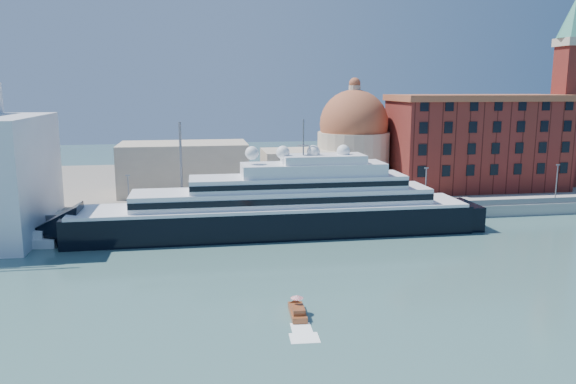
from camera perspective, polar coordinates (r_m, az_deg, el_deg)
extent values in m
plane|color=#396261|center=(84.18, 2.85, -8.21)|extent=(400.00, 400.00, 0.00)
cube|color=gray|center=(116.05, -0.68, -2.26)|extent=(180.00, 10.00, 2.50)
cube|color=slate|center=(155.98, -2.96, 0.98)|extent=(260.00, 72.00, 2.00)
cube|color=slate|center=(111.30, -0.34, -1.85)|extent=(180.00, 0.10, 1.20)
cube|color=black|center=(104.81, -1.53, -3.21)|extent=(74.00, 11.38, 6.17)
cone|color=black|center=(106.90, -22.71, -3.78)|extent=(9.49, 11.38, 11.38)
cube|color=black|center=(115.68, 16.96, -2.45)|extent=(5.69, 10.44, 5.69)
cube|color=white|center=(104.06, -1.54, -1.43)|extent=(72.10, 11.57, 0.57)
cube|color=white|center=(103.99, -0.51, -0.48)|extent=(55.02, 9.49, 2.85)
cube|color=black|center=(99.40, -0.09, -1.00)|extent=(55.02, 0.15, 1.14)
cube|color=white|center=(103.98, 1.04, 1.01)|extent=(39.85, 8.54, 2.47)
cube|color=white|center=(104.15, 2.58, 2.34)|extent=(26.56, 7.59, 2.28)
cube|color=white|center=(104.30, 3.61, 3.39)|extent=(15.18, 6.64, 1.52)
cylinder|color=slate|center=(103.09, 1.57, 5.55)|extent=(0.28, 0.28, 6.64)
sphere|color=white|center=(102.00, -3.69, 3.97)|extent=(2.47, 2.47, 2.47)
sphere|color=white|center=(102.71, -0.52, 4.04)|extent=(2.47, 2.47, 2.47)
sphere|color=white|center=(103.73, 2.60, 4.10)|extent=(2.47, 2.47, 2.47)
sphere|color=white|center=(105.05, 5.64, 4.14)|extent=(2.47, 2.47, 2.47)
cube|color=white|center=(107.99, -25.64, -4.65)|extent=(13.53, 5.49, 1.76)
cube|color=white|center=(106.87, -24.60, -3.92)|extent=(4.62, 3.11, 1.32)
cube|color=brown|center=(69.27, 0.96, -12.20)|extent=(2.08, 5.45, 0.89)
cube|color=brown|center=(68.16, 1.06, -11.90)|extent=(1.55, 2.31, 0.71)
cylinder|color=slate|center=(69.25, 0.92, -11.20)|extent=(0.05, 0.05, 1.43)
cone|color=red|center=(68.96, 0.92, -10.58)|extent=(1.61, 1.61, 0.36)
cube|color=maroon|center=(147.70, 18.62, 4.59)|extent=(42.00, 18.00, 22.00)
cube|color=#9C5133|center=(147.04, 18.88, 9.05)|extent=(43.00, 19.00, 1.50)
cube|color=maroon|center=(159.88, 26.44, 6.80)|extent=(6.00, 6.00, 35.00)
cube|color=beige|center=(160.06, 27.00, 13.41)|extent=(7.00, 7.00, 2.00)
cone|color=#3E8972|center=(160.57, 27.19, 15.54)|extent=(8.40, 8.40, 10.00)
cylinder|color=beige|center=(142.48, 6.63, 3.25)|extent=(18.00, 18.00, 14.00)
sphere|color=#9C5133|center=(141.61, 6.71, 6.87)|extent=(17.00, 17.00, 17.00)
cylinder|color=beige|center=(141.31, 6.78, 10.10)|extent=(3.00, 3.00, 3.00)
cube|color=beige|center=(137.63, 1.22, 2.22)|extent=(18.00, 14.00, 10.00)
cube|color=beige|center=(137.20, -10.52, 2.44)|extent=(30.00, 16.00, 12.00)
cylinder|color=slate|center=(111.53, -15.87, -0.45)|extent=(0.24, 0.24, 8.00)
cube|color=slate|center=(110.84, -15.98, 1.63)|extent=(0.80, 0.30, 0.25)
cylinder|color=slate|center=(112.07, -0.46, 0.02)|extent=(0.24, 0.24, 8.00)
cube|color=slate|center=(111.38, -0.46, 2.09)|extent=(0.80, 0.30, 0.25)
cylinder|color=slate|center=(120.33, 13.80, 0.44)|extent=(0.24, 0.24, 8.00)
cube|color=slate|center=(119.70, 13.89, 2.38)|extent=(0.80, 0.30, 0.25)
cylinder|color=slate|center=(134.91, 25.61, 0.78)|extent=(0.24, 0.24, 8.00)
cube|color=slate|center=(134.34, 25.75, 2.50)|extent=(0.80, 0.30, 0.25)
cylinder|color=slate|center=(111.97, -10.80, 2.41)|extent=(0.50, 0.50, 18.00)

